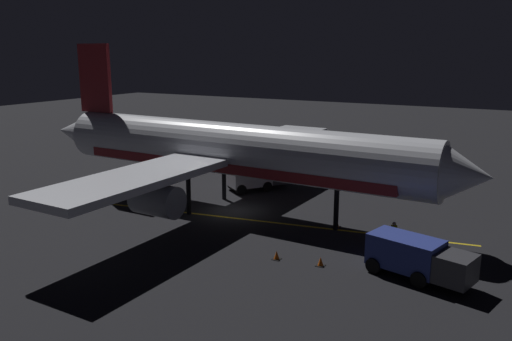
# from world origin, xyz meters

# --- Properties ---
(ground_plane) EXTENTS (180.00, 180.00, 0.20)m
(ground_plane) POSITION_xyz_m (0.00, 0.00, -0.10)
(ground_plane) COLOR black
(apron_guide_stripe) EXTENTS (4.89, 27.96, 0.01)m
(apron_guide_stripe) POSITION_xyz_m (1.03, 4.00, 0.00)
(apron_guide_stripe) COLOR gold
(apron_guide_stripe) RESTS_ON ground_plane
(airliner) EXTENTS (32.84, 38.33, 12.96)m
(airliner) POSITION_xyz_m (-0.02, -0.61, 4.78)
(airliner) COLOR silver
(airliner) RESTS_ON ground_plane
(baggage_truck) EXTENTS (3.44, 6.05, 2.23)m
(baggage_truck) POSITION_xyz_m (5.72, 15.29, 1.17)
(baggage_truck) COLOR navy
(baggage_truck) RESTS_ON ground_plane
(catering_truck) EXTENTS (5.60, 4.85, 2.61)m
(catering_truck) POSITION_xyz_m (-6.49, -1.69, 1.30)
(catering_truck) COLOR silver
(catering_truck) RESTS_ON ground_plane
(ground_crew_worker) EXTENTS (0.40, 0.40, 1.74)m
(ground_crew_worker) POSITION_xyz_m (1.78, 13.04, 0.89)
(ground_crew_worker) COLOR black
(ground_crew_worker) RESTS_ON ground_plane
(traffic_cone_near_left) EXTENTS (0.50, 0.50, 0.55)m
(traffic_cone_near_left) POSITION_xyz_m (-0.30, 8.47, 0.25)
(traffic_cone_near_left) COLOR #EA590F
(traffic_cone_near_left) RESTS_ON ground_plane
(traffic_cone_near_right) EXTENTS (0.50, 0.50, 0.55)m
(traffic_cone_near_right) POSITION_xyz_m (6.72, 10.09, 0.25)
(traffic_cone_near_right) COLOR #EA590F
(traffic_cone_near_right) RESTS_ON ground_plane
(traffic_cone_under_wing) EXTENTS (0.50, 0.50, 0.55)m
(traffic_cone_under_wing) POSITION_xyz_m (7.10, 7.39, 0.25)
(traffic_cone_under_wing) COLOR #EA590F
(traffic_cone_under_wing) RESTS_ON ground_plane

